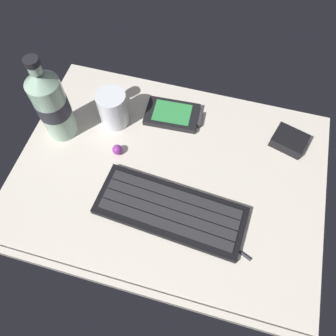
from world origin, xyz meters
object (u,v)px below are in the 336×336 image
at_px(juice_cup, 113,110).
at_px(charger_block, 289,141).
at_px(stylus_pen, 230,243).
at_px(keyboard, 170,210).
at_px(trackball_mouse, 117,150).
at_px(handheld_device, 173,115).
at_px(water_bottle, 52,104).

xyz_separation_m(juice_cup, charger_block, (0.38, 0.04, -0.03)).
xyz_separation_m(juice_cup, stylus_pen, (0.30, -0.21, -0.04)).
xyz_separation_m(keyboard, juice_cup, (-0.18, 0.18, 0.03)).
bearing_deg(trackball_mouse, juice_cup, 112.95).
xyz_separation_m(keyboard, handheld_device, (-0.06, 0.23, -0.00)).
distance_m(juice_cup, trackball_mouse, 0.09).
bearing_deg(stylus_pen, juice_cup, 168.20).
bearing_deg(handheld_device, juice_cup, -159.70).
xyz_separation_m(keyboard, water_bottle, (-0.28, 0.13, 0.08)).
xyz_separation_m(keyboard, charger_block, (0.21, 0.22, 0.00)).
distance_m(keyboard, charger_block, 0.30).
height_order(trackball_mouse, stylus_pen, trackball_mouse).
distance_m(keyboard, stylus_pen, 0.13).
bearing_deg(keyboard, water_bottle, 155.95).
bearing_deg(trackball_mouse, handheld_device, 54.28).
distance_m(charger_block, stylus_pen, 0.27).
bearing_deg(juice_cup, stylus_pen, -35.19).
distance_m(handheld_device, water_bottle, 0.26).
height_order(water_bottle, stylus_pen, water_bottle).
bearing_deg(handheld_device, trackball_mouse, -125.72).
relative_size(juice_cup, trackball_mouse, 3.86).
xyz_separation_m(juice_cup, trackball_mouse, (0.03, -0.08, -0.03)).
relative_size(juice_cup, stylus_pen, 0.89).
relative_size(handheld_device, charger_block, 1.87).
height_order(handheld_device, stylus_pen, handheld_device).
distance_m(trackball_mouse, stylus_pen, 0.30).
xyz_separation_m(trackball_mouse, stylus_pen, (0.27, -0.13, -0.01)).
bearing_deg(juice_cup, charger_block, 6.09).
bearing_deg(trackball_mouse, stylus_pen, -26.53).
relative_size(juice_cup, water_bottle, 0.41).
bearing_deg(charger_block, water_bottle, -168.90).
height_order(keyboard, handheld_device, keyboard).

